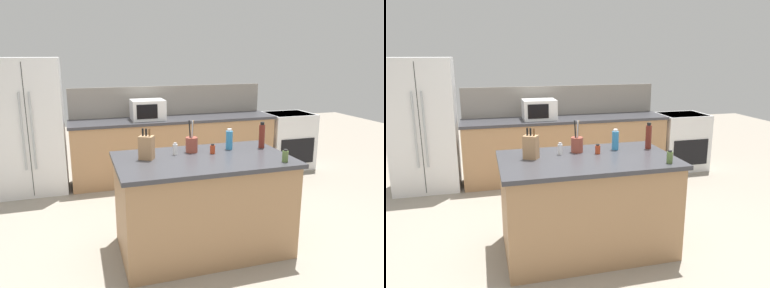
% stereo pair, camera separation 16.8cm
% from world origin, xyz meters
% --- Properties ---
extents(ground_plane, '(14.00, 14.00, 0.00)m').
position_xyz_m(ground_plane, '(0.00, 0.00, 0.00)').
color(ground_plane, gray).
extents(back_counter_run, '(3.11, 0.66, 0.94)m').
position_xyz_m(back_counter_run, '(0.30, 2.20, 0.47)').
color(back_counter_run, '#A87C54').
rests_on(back_counter_run, ground_plane).
extents(wall_backsplash, '(3.07, 0.03, 0.46)m').
position_xyz_m(wall_backsplash, '(0.30, 2.52, 1.17)').
color(wall_backsplash, gray).
rests_on(wall_backsplash, back_counter_run).
extents(kitchen_island, '(1.66, 0.99, 0.94)m').
position_xyz_m(kitchen_island, '(0.00, 0.00, 0.47)').
color(kitchen_island, '#A87C54').
rests_on(kitchen_island, ground_plane).
extents(refrigerator, '(0.87, 0.75, 1.85)m').
position_xyz_m(refrigerator, '(-1.73, 2.25, 0.92)').
color(refrigerator, white).
rests_on(refrigerator, ground_plane).
extents(range_oven, '(0.76, 0.65, 0.92)m').
position_xyz_m(range_oven, '(2.27, 2.20, 0.47)').
color(range_oven, white).
rests_on(range_oven, ground_plane).
extents(microwave, '(0.48, 0.39, 0.29)m').
position_xyz_m(microwave, '(-0.11, 2.20, 1.09)').
color(microwave, white).
rests_on(microwave, back_counter_run).
extents(knife_block, '(0.16, 0.15, 0.29)m').
position_xyz_m(knife_block, '(-0.52, 0.11, 1.05)').
color(knife_block, '#A87C54').
rests_on(knife_block, kitchen_island).
extents(utensil_crock, '(0.12, 0.12, 0.32)m').
position_xyz_m(utensil_crock, '(-0.04, 0.23, 1.02)').
color(utensil_crock, brown).
rests_on(utensil_crock, kitchen_island).
extents(spice_jar_oregano, '(0.06, 0.06, 0.12)m').
position_xyz_m(spice_jar_oregano, '(0.67, -0.36, 0.99)').
color(spice_jar_oregano, '#567038').
rests_on(spice_jar_oregano, kitchen_island).
extents(salt_shaker, '(0.05, 0.05, 0.12)m').
position_xyz_m(salt_shaker, '(-0.22, 0.18, 1.00)').
color(salt_shaker, silver).
rests_on(salt_shaker, kitchen_island).
extents(vinegar_bottle, '(0.06, 0.06, 0.27)m').
position_xyz_m(vinegar_bottle, '(0.71, 0.18, 1.07)').
color(vinegar_bottle, maroon).
rests_on(vinegar_bottle, kitchen_island).
extents(spice_jar_paprika, '(0.05, 0.05, 0.10)m').
position_xyz_m(spice_jar_paprika, '(0.14, 0.11, 0.98)').
color(spice_jar_paprika, '#B73D1E').
rests_on(spice_jar_paprika, kitchen_island).
extents(dish_soap_bottle, '(0.07, 0.07, 0.21)m').
position_xyz_m(dish_soap_bottle, '(0.36, 0.22, 1.04)').
color(dish_soap_bottle, '#3384BC').
rests_on(dish_soap_bottle, kitchen_island).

